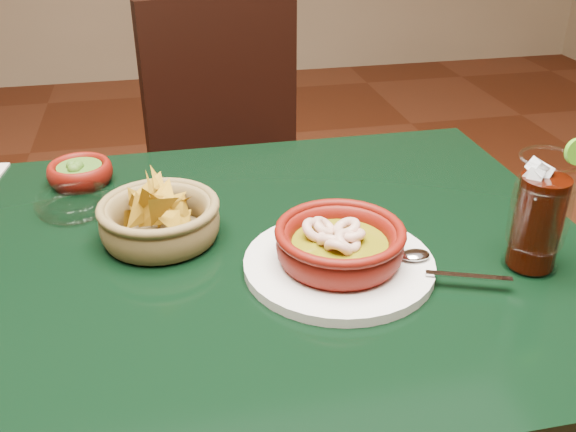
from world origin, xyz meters
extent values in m
cube|color=black|center=(0.00, 0.00, 0.73)|extent=(1.20, 0.80, 0.04)
cylinder|color=black|center=(0.54, 0.34, 0.35)|extent=(0.06, 0.06, 0.71)
cube|color=black|center=(0.21, 0.64, 0.48)|extent=(0.56, 0.56, 0.04)
cylinder|color=black|center=(0.08, 0.40, 0.24)|extent=(0.04, 0.04, 0.48)
cylinder|color=black|center=(0.45, 0.51, 0.24)|extent=(0.04, 0.04, 0.48)
cylinder|color=black|center=(-0.04, 0.77, 0.24)|extent=(0.04, 0.04, 0.48)
cylinder|color=black|center=(0.33, 0.88, 0.24)|extent=(0.04, 0.04, 0.48)
cube|color=black|center=(0.15, 0.83, 0.74)|extent=(0.42, 0.16, 0.47)
cylinder|color=silver|center=(0.20, -0.08, 0.76)|extent=(0.27, 0.27, 0.01)
cylinder|color=#510B06|center=(0.20, -0.08, 0.77)|extent=(0.16, 0.16, 0.01)
torus|color=#510B06|center=(0.20, -0.08, 0.79)|extent=(0.20, 0.20, 0.04)
torus|color=#510B06|center=(0.20, -0.08, 0.81)|extent=(0.18, 0.18, 0.01)
cylinder|color=#605C0A|center=(0.20, -0.08, 0.79)|extent=(0.14, 0.14, 0.01)
torus|color=beige|center=(0.22, -0.08, 0.80)|extent=(0.04, 0.04, 0.03)
torus|color=beige|center=(0.21, -0.06, 0.80)|extent=(0.06, 0.06, 0.03)
torus|color=beige|center=(0.19, -0.04, 0.80)|extent=(0.05, 0.05, 0.04)
torus|color=beige|center=(0.17, -0.05, 0.80)|extent=(0.05, 0.05, 0.04)
torus|color=beige|center=(0.19, -0.08, 0.80)|extent=(0.05, 0.05, 0.04)
torus|color=beige|center=(0.19, -0.10, 0.80)|extent=(0.05, 0.04, 0.05)
torus|color=beige|center=(0.21, -0.09, 0.80)|extent=(0.05, 0.06, 0.04)
cube|color=silver|center=(0.36, -0.16, 0.77)|extent=(0.11, 0.05, 0.00)
ellipsoid|color=silver|center=(0.30, -0.10, 0.77)|extent=(0.04, 0.03, 0.01)
cylinder|color=olive|center=(-0.04, 0.06, 0.75)|extent=(0.15, 0.15, 0.01)
torus|color=olive|center=(-0.04, 0.06, 0.78)|extent=(0.21, 0.21, 0.06)
torus|color=olive|center=(-0.04, 0.06, 0.81)|extent=(0.18, 0.18, 0.01)
cone|color=#A07414|center=(-0.05, 0.04, 0.80)|extent=(0.06, 0.06, 0.08)
cone|color=#A07414|center=(-0.04, 0.07, 0.83)|extent=(0.03, 0.09, 0.09)
cone|color=#A07414|center=(-0.04, 0.01, 0.83)|extent=(0.08, 0.05, 0.09)
cone|color=#A07414|center=(-0.03, 0.06, 0.82)|extent=(0.08, 0.09, 0.05)
cone|color=#A07414|center=(-0.06, 0.05, 0.80)|extent=(0.06, 0.06, 0.07)
cone|color=#A07414|center=(-0.07, 0.09, 0.79)|extent=(0.09, 0.02, 0.09)
cone|color=#A07414|center=(-0.03, 0.05, 0.81)|extent=(0.09, 0.03, 0.09)
cone|color=#A07414|center=(-0.04, 0.07, 0.79)|extent=(0.07, 0.05, 0.07)
cone|color=#A07414|center=(-0.02, 0.09, 0.79)|extent=(0.09, 0.07, 0.06)
cone|color=#A07414|center=(-0.03, 0.06, 0.78)|extent=(0.07, 0.09, 0.07)
cone|color=#A07414|center=(-0.09, 0.06, 0.79)|extent=(0.03, 0.09, 0.09)
cone|color=#A07414|center=(-0.01, 0.07, 0.78)|extent=(0.06, 0.07, 0.09)
cone|color=#A07414|center=(-0.05, 0.05, 0.82)|extent=(0.08, 0.04, 0.07)
cone|color=#A07414|center=(-0.03, 0.10, 0.82)|extent=(0.05, 0.09, 0.08)
cone|color=#A07414|center=(-0.07, 0.07, 0.80)|extent=(0.06, 0.08, 0.07)
cone|color=#A07414|center=(-0.02, 0.10, 0.78)|extent=(0.08, 0.07, 0.06)
cone|color=#A07414|center=(-0.02, 0.02, 0.80)|extent=(0.06, 0.07, 0.06)
cone|color=#A07414|center=(-0.02, 0.04, 0.80)|extent=(0.07, 0.09, 0.06)
cone|color=#A07414|center=(-0.04, 0.09, 0.82)|extent=(0.09, 0.06, 0.06)
cone|color=#A07414|center=(-0.01, 0.06, 0.78)|extent=(0.07, 0.06, 0.07)
cylinder|color=#510B06|center=(-0.17, 0.28, 0.75)|extent=(0.10, 0.10, 0.01)
torus|color=#510B06|center=(-0.17, 0.28, 0.77)|extent=(0.13, 0.13, 0.04)
cylinder|color=#294F15|center=(-0.17, 0.28, 0.78)|extent=(0.08, 0.08, 0.01)
sphere|color=#294F15|center=(-0.18, 0.27, 0.78)|extent=(0.02, 0.02, 0.02)
sphere|color=#294F15|center=(-0.18, 0.28, 0.78)|extent=(0.02, 0.02, 0.02)
sphere|color=#294F15|center=(-0.17, 0.28, 0.78)|extent=(0.02, 0.02, 0.02)
sphere|color=#294F15|center=(-0.17, 0.27, 0.78)|extent=(0.02, 0.02, 0.02)
sphere|color=#294F15|center=(-0.18, 0.27, 0.78)|extent=(0.02, 0.02, 0.02)
cylinder|color=white|center=(0.46, -0.13, 0.75)|extent=(0.08, 0.08, 0.01)
torus|color=white|center=(0.46, -0.13, 0.83)|extent=(0.17, 0.17, 0.09)
cylinder|color=black|center=(0.46, -0.13, 0.82)|extent=(0.07, 0.07, 0.13)
cube|color=silver|center=(0.46, -0.11, 0.90)|extent=(0.03, 0.02, 0.03)
cube|color=silver|center=(0.45, -0.14, 0.87)|extent=(0.03, 0.03, 0.03)
cube|color=silver|center=(0.47, -0.11, 0.89)|extent=(0.03, 0.03, 0.03)
cube|color=silver|center=(0.45, -0.12, 0.89)|extent=(0.03, 0.03, 0.03)
cube|color=silver|center=(0.45, -0.12, 0.89)|extent=(0.03, 0.03, 0.03)
torus|color=white|center=(0.46, -0.13, 0.91)|extent=(0.08, 0.08, 0.00)
cylinder|color=white|center=(-0.17, 0.18, 0.75)|extent=(0.11, 0.11, 0.01)
torus|color=white|center=(-0.17, 0.18, 0.77)|extent=(0.13, 0.13, 0.03)
camera|label=1|loc=(-0.02, -0.80, 1.24)|focal=40.00mm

